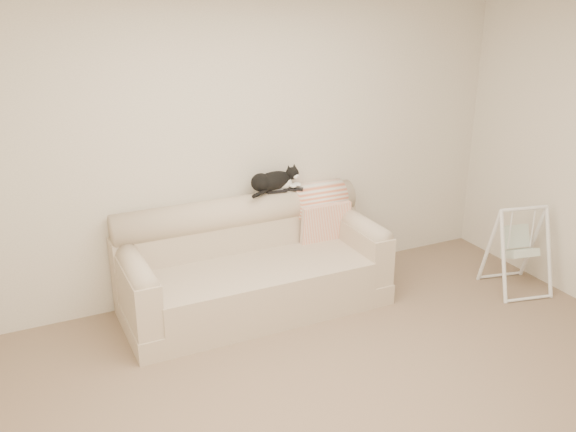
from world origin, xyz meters
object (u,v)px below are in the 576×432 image
object	(u,v)px
tuxedo_cat	(274,181)
baby_swing	(518,248)
sofa	(251,267)
remote_a	(277,191)
remote_b	(293,189)

from	to	relation	value
tuxedo_cat	baby_swing	world-z (taller)	tuxedo_cat
sofa	baby_swing	distance (m)	2.37
remote_a	remote_b	world-z (taller)	remote_a
tuxedo_cat	remote_a	bearing A→B (deg)	-33.56
tuxedo_cat	baby_swing	bearing A→B (deg)	-27.04
sofa	tuxedo_cat	xyz separation A→B (m)	(0.32, 0.24, 0.65)
baby_swing	remote_b	bearing A→B (deg)	151.32
tuxedo_cat	baby_swing	xyz separation A→B (m)	(1.93, -0.98, -0.61)
remote_a	tuxedo_cat	bearing A→B (deg)	146.44
baby_swing	remote_a	bearing A→B (deg)	153.04
remote_b	tuxedo_cat	size ratio (longest dim) A/B	0.32
remote_a	remote_b	bearing A→B (deg)	-3.82
remote_a	baby_swing	xyz separation A→B (m)	(1.91, -0.97, -0.52)
sofa	remote_a	bearing A→B (deg)	33.03
sofa	baby_swing	bearing A→B (deg)	-18.31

